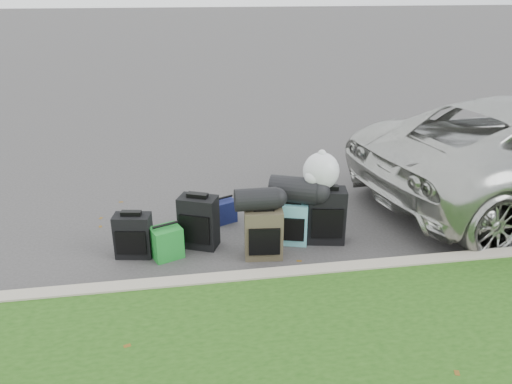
{
  "coord_description": "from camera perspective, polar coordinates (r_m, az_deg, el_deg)",
  "views": [
    {
      "loc": [
        -1.0,
        -5.36,
        2.94
      ],
      "look_at": [
        -0.1,
        0.2,
        0.55
      ],
      "focal_mm": 35.0,
      "sensor_mm": 36.0,
      "label": 1
    }
  ],
  "objects": [
    {
      "name": "suitcase_large_black_left",
      "position": [
        5.94,
        -6.57,
        -3.41
      ],
      "size": [
        0.51,
        0.41,
        0.63
      ],
      "primitive_type": "cube",
      "rotation": [
        0.0,
        0.0,
        -0.4
      ],
      "color": "black",
      "rests_on": "ground"
    },
    {
      "name": "suitcase_olive",
      "position": [
        5.68,
        0.87,
        -4.75
      ],
      "size": [
        0.45,
        0.31,
        0.59
      ],
      "primitive_type": "cube",
      "rotation": [
        0.0,
        0.0,
        -0.1
      ],
      "color": "#3B3524",
      "rests_on": "ground"
    },
    {
      "name": "suitcase_large_black_right",
      "position": [
        6.06,
        8.0,
        -2.68
      ],
      "size": [
        0.5,
        0.35,
        0.68
      ],
      "primitive_type": "cube",
      "rotation": [
        0.0,
        0.0,
        -0.19
      ],
      "color": "black",
      "rests_on": "ground"
    },
    {
      "name": "duffel_left",
      "position": [
        5.51,
        -0.01,
        -0.83
      ],
      "size": [
        0.47,
        0.26,
        0.25
      ],
      "primitive_type": "cylinder",
      "rotation": [
        0.0,
        1.57,
        -0.01
      ],
      "color": "black",
      "rests_on": "suitcase_olive"
    },
    {
      "name": "ground",
      "position": [
        6.2,
        1.21,
        -5.35
      ],
      "size": [
        120.0,
        120.0,
        0.0
      ],
      "primitive_type": "plane",
      "color": "#383535",
      "rests_on": "ground"
    },
    {
      "name": "trash_bag",
      "position": [
        5.87,
        7.45,
        2.37
      ],
      "size": [
        0.43,
        0.43,
        0.43
      ],
      "primitive_type": "sphere",
      "color": "silver",
      "rests_on": "suitcase_large_black_right"
    },
    {
      "name": "tote_navy",
      "position": [
        6.58,
        -3.66,
        -2.16
      ],
      "size": [
        0.35,
        0.32,
        0.3
      ],
      "primitive_type": "cube",
      "rotation": [
        0.0,
        0.0,
        0.42
      ],
      "color": "#161C4D",
      "rests_on": "ground"
    },
    {
      "name": "suitcase_teal",
      "position": [
        6.01,
        4.16,
        -3.56
      ],
      "size": [
        0.41,
        0.31,
        0.52
      ],
      "primitive_type": "cube",
      "rotation": [
        0.0,
        0.0,
        -0.29
      ],
      "color": "#5499A4",
      "rests_on": "ground"
    },
    {
      "name": "duffel_right",
      "position": [
        5.87,
        4.36,
        0.28
      ],
      "size": [
        0.64,
        0.51,
        0.31
      ],
      "primitive_type": "cylinder",
      "rotation": [
        0.0,
        1.57,
        -0.41
      ],
      "color": "black",
      "rests_on": "suitcase_teal"
    },
    {
      "name": "suitcase_small_black",
      "position": [
        5.88,
        -13.83,
        -4.86
      ],
      "size": [
        0.44,
        0.29,
        0.52
      ],
      "primitive_type": "cube",
      "rotation": [
        0.0,
        0.0,
        -0.17
      ],
      "color": "black",
      "rests_on": "ground"
    },
    {
      "name": "curb",
      "position": [
        5.31,
        3.17,
        -9.68
      ],
      "size": [
        120.0,
        0.18,
        0.15
      ],
      "primitive_type": "cube",
      "color": "#9E937F",
      "rests_on": "ground"
    },
    {
      "name": "tote_green",
      "position": [
        5.81,
        -10.18,
        -5.7
      ],
      "size": [
        0.4,
        0.36,
        0.37
      ],
      "primitive_type": "cube",
      "rotation": [
        0.0,
        0.0,
        0.38
      ],
      "color": "#1C8029",
      "rests_on": "ground"
    }
  ]
}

